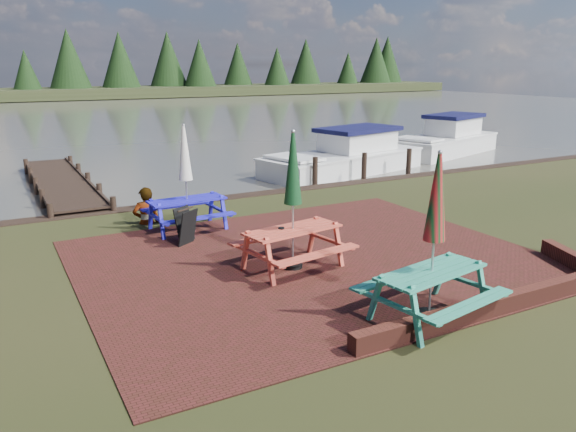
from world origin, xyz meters
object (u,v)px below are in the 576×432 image
at_px(picnic_table_teal, 432,263).
at_px(picnic_table_red, 293,222).
at_px(chalkboard, 186,226).
at_px(boat_far, 446,141).
at_px(boat_near, 346,158).
at_px(person, 144,188).
at_px(jetty, 62,182).
at_px(picnic_table_blue, 187,194).

distance_m(picnic_table_teal, picnic_table_red, 3.08).
relative_size(chalkboard, boat_far, 0.12).
xyz_separation_m(boat_near, person, (-8.85, -4.18, 0.55)).
relative_size(picnic_table_red, jetty, 0.29).
distance_m(chalkboard, boat_near, 10.55).
relative_size(jetty, person, 4.97).
bearing_deg(picnic_table_red, boat_near, 41.60).
height_order(picnic_table_red, jetty, picnic_table_red).
bearing_deg(chalkboard, person, 67.41).
bearing_deg(boat_near, jetty, 66.48).
height_order(jetty, person, person).
distance_m(picnic_table_red, boat_far, 17.43).
distance_m(chalkboard, jetty, 8.20).
bearing_deg(boat_far, jetty, 71.77).
height_order(picnic_table_red, picnic_table_blue, picnic_table_red).
height_order(picnic_table_blue, boat_far, picnic_table_blue).
bearing_deg(picnic_table_blue, person, 122.21).
bearing_deg(person, jetty, -69.87).
relative_size(picnic_table_red, chalkboard, 3.32).
bearing_deg(person, picnic_table_teal, 116.36).
bearing_deg(chalkboard, picnic_table_teal, -100.86).
bearing_deg(picnic_table_red, boat_far, 27.82).
bearing_deg(picnic_table_red, picnic_table_teal, -83.96).
xyz_separation_m(picnic_table_red, chalkboard, (-1.33, 2.47, -0.52)).
bearing_deg(boat_near, picnic_table_red, 127.02).
xyz_separation_m(picnic_table_teal, picnic_table_red, (-0.80, 2.97, 0.02)).
distance_m(picnic_table_blue, boat_near, 9.65).
relative_size(picnic_table_blue, boat_far, 0.37).
distance_m(picnic_table_red, boat_near, 11.32).
relative_size(boat_near, person, 3.98).
relative_size(boat_far, person, 3.69).
distance_m(picnic_table_red, chalkboard, 2.86).
height_order(chalkboard, jetty, chalkboard).
xyz_separation_m(picnic_table_red, boat_near, (7.17, 8.74, -0.57)).
relative_size(picnic_table_teal, person, 1.44).
relative_size(picnic_table_teal, boat_far, 0.39).
height_order(picnic_table_teal, boat_far, picnic_table_teal).
xyz_separation_m(picnic_table_red, jetty, (-2.94, 10.50, -0.82)).
bearing_deg(picnic_table_blue, picnic_table_teal, -78.49).
distance_m(picnic_table_teal, boat_far, 18.79).
relative_size(picnic_table_blue, jetty, 0.28).
distance_m(picnic_table_blue, boat_far, 16.42).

